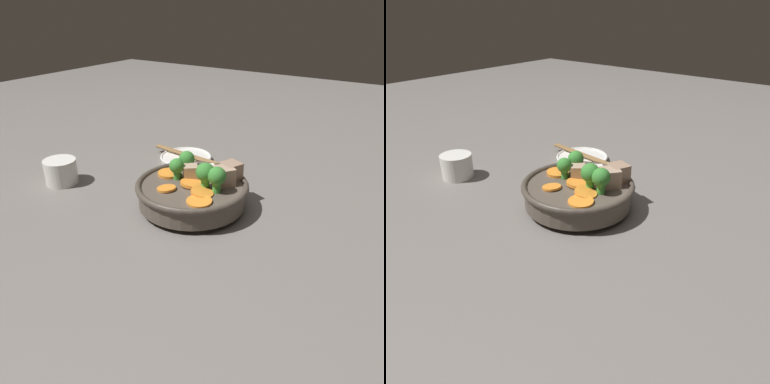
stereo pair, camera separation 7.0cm
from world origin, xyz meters
The scene contains 5 objects.
ground_plane centered at (0.00, 0.00, 0.00)m, with size 3.00×3.00×0.00m, color slate.
stirfry_bowl centered at (0.00, 0.00, 0.04)m, with size 0.22×0.22×0.10m.
side_saucer centered at (0.19, 0.15, 0.01)m, with size 0.13×0.13×0.01m.
tea_cup centered at (-0.07, 0.31, 0.03)m, with size 0.07×0.07×0.06m.
chopsticks_pair centered at (0.19, 0.15, 0.02)m, with size 0.04×0.20×0.01m.
Camera 2 is at (-0.50, -0.42, 0.37)m, focal length 35.00 mm.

